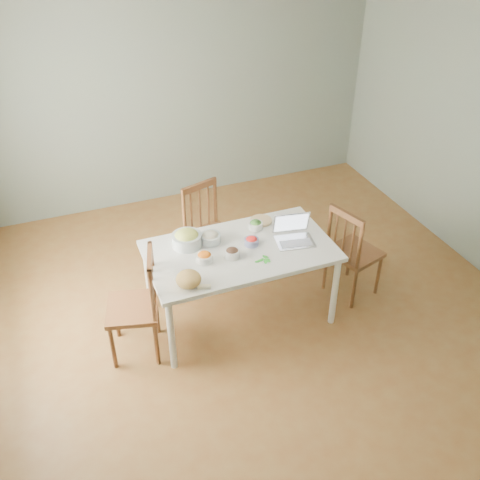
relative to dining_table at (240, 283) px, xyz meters
name	(u,v)px	position (x,y,z in m)	size (l,w,h in m)	color
floor	(259,305)	(0.23, 0.06, -0.40)	(5.00, 5.00, 0.00)	brown
ceiling	(266,27)	(0.23, 0.06, 2.30)	(5.00, 5.00, 0.00)	white
wall_back	(182,96)	(0.23, 2.56, 0.95)	(5.00, 0.00, 2.70)	slate
wall_front	(452,408)	(0.23, -2.44, 0.95)	(5.00, 0.00, 2.70)	slate
dining_table	(240,283)	(0.00, 0.00, 0.00)	(1.70, 0.96, 0.80)	white
chair_far	(212,235)	(-0.04, 0.71, 0.12)	(0.46, 0.44, 1.04)	#432815
chair_left	(132,306)	(-1.04, -0.09, 0.12)	(0.46, 0.44, 1.04)	#432815
chair_right	(355,250)	(1.21, -0.07, 0.12)	(0.46, 0.43, 1.03)	#432815
bread_boule	(189,279)	(-0.59, -0.33, 0.47)	(0.21, 0.21, 0.14)	tan
butter_stick	(204,287)	(-0.48, -0.41, 0.41)	(0.11, 0.03, 0.03)	#FAF2C5
bowl_squash	(187,238)	(-0.43, 0.23, 0.48)	(0.27, 0.27, 0.16)	#D0CA47
bowl_carrot	(204,257)	(-0.36, -0.05, 0.44)	(0.15, 0.15, 0.08)	orange
bowl_onion	(210,237)	(-0.21, 0.21, 0.45)	(0.19, 0.19, 0.10)	beige
bowl_mushroom	(232,253)	(-0.11, -0.09, 0.44)	(0.14, 0.14, 0.09)	black
bowl_redpep	(252,241)	(0.12, 0.03, 0.44)	(0.13, 0.13, 0.08)	red
bowl_broccoli	(256,224)	(0.27, 0.27, 0.44)	(0.14, 0.14, 0.09)	#2C651F
flatbread	(261,221)	(0.36, 0.36, 0.41)	(0.22, 0.22, 0.02)	tan
basil_bunch	(262,260)	(0.12, -0.23, 0.41)	(0.17, 0.17, 0.02)	#10811B
laptop	(296,232)	(0.51, -0.09, 0.52)	(0.34, 0.29, 0.24)	silver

